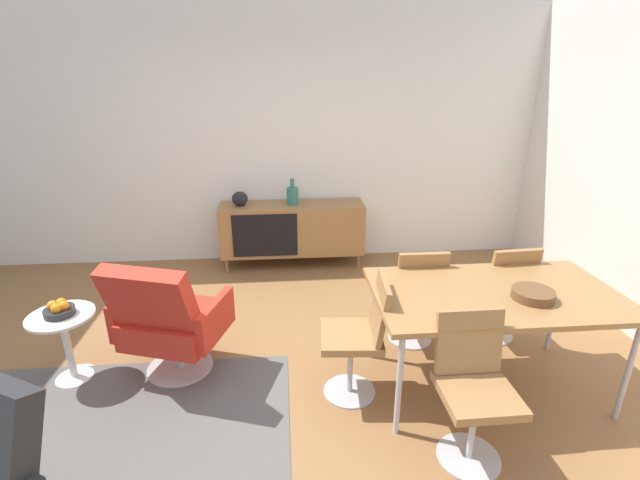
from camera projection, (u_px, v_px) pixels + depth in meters
name	position (u px, v px, depth m)	size (l,w,h in m)	color
ground_plane	(250.00, 401.00, 2.99)	(8.32, 8.32, 0.00)	olive
wall_back	(258.00, 139.00, 4.93)	(6.80, 0.12, 2.80)	white
sideboard	(292.00, 228.00, 5.01)	(1.60, 0.45, 0.72)	olive
vase_cobalt	(293.00, 195.00, 4.88)	(0.13, 0.13, 0.29)	#337266
vase_sculptural_dark	(240.00, 199.00, 4.84)	(0.17, 0.17, 0.16)	black
dining_table	(495.00, 297.00, 2.91)	(1.60, 0.90, 0.74)	olive
wooden_bowl_on_table	(533.00, 294.00, 2.79)	(0.26, 0.26, 0.06)	brown
dining_chair_front_left	(474.00, 384.00, 2.44)	(0.40, 0.43, 0.86)	#9E7042
dining_chair_near_window	(360.00, 334.00, 2.92)	(0.45, 0.43, 0.86)	#9E7042
dining_chair_back_right	(502.00, 288.00, 3.54)	(0.43, 0.45, 0.86)	#9E7042
dining_chair_back_left	(416.00, 291.00, 3.49)	(0.40, 0.43, 0.86)	#9E7042
lounge_chair_red	(168.00, 318.00, 3.11)	(0.84, 0.80, 0.95)	red
side_table_round	(66.00, 339.00, 3.12)	(0.44, 0.44, 0.52)	white
fruit_bowl	(59.00, 309.00, 3.03)	(0.20, 0.20, 0.11)	#262628
area_rug	(102.00, 451.00, 2.59)	(2.20, 1.70, 0.01)	#595654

